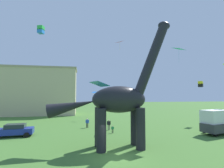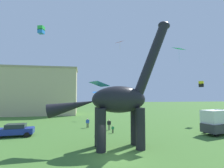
{
  "view_description": "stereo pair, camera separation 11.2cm",
  "coord_description": "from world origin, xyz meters",
  "px_view_note": "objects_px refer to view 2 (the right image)",
  "views": [
    {
      "loc": [
        -3.06,
        -14.35,
        5.12
      ],
      "look_at": [
        0.38,
        4.35,
        6.4
      ],
      "focal_mm": 27.78,
      "sensor_mm": 36.0,
      "label": 1
    },
    {
      "loc": [
        -2.95,
        -14.37,
        5.12
      ],
      "look_at": [
        0.38,
        4.35,
        6.4
      ],
      "focal_mm": 27.78,
      "sensor_mm": 36.0,
      "label": 2
    }
  ],
  "objects_px": {
    "kite_near_low": "(41,30)",
    "kite_high_left": "(120,42)",
    "kite_far_left": "(95,92)",
    "kite_high_right": "(121,97)",
    "person_vendor_side": "(109,124)",
    "kite_trailing": "(201,84)",
    "person_strolling_adult": "(88,122)",
    "parked_box_truck": "(220,122)",
    "parked_sedan_left": "(16,130)",
    "kite_drifting": "(99,84)",
    "person_far_spectator": "(113,129)",
    "kite_mid_center": "(179,49)",
    "dinosaur_sculpture": "(118,99)"
  },
  "relations": [
    {
      "from": "kite_near_low",
      "to": "kite_high_left",
      "type": "bearing_deg",
      "value": -13.38
    },
    {
      "from": "kite_far_left",
      "to": "kite_high_right",
      "type": "relative_size",
      "value": 0.96
    },
    {
      "from": "person_vendor_side",
      "to": "kite_far_left",
      "type": "xyz_separation_m",
      "value": [
        -1.25,
        12.08,
        4.92
      ]
    },
    {
      "from": "kite_trailing",
      "to": "kite_high_right",
      "type": "xyz_separation_m",
      "value": [
        -16.29,
        -3.94,
        -2.37
      ]
    },
    {
      "from": "person_strolling_adult",
      "to": "kite_trailing",
      "type": "distance_m",
      "value": 21.87
    },
    {
      "from": "parked_box_truck",
      "to": "person_strolling_adult",
      "type": "height_order",
      "value": "parked_box_truck"
    },
    {
      "from": "person_strolling_adult",
      "to": "parked_box_truck",
      "type": "bearing_deg",
      "value": 113.65
    },
    {
      "from": "parked_sedan_left",
      "to": "kite_far_left",
      "type": "relative_size",
      "value": 3.43
    },
    {
      "from": "parked_sedan_left",
      "to": "kite_drifting",
      "type": "xyz_separation_m",
      "value": [
        9.59,
        -9.19,
        5.31
      ]
    },
    {
      "from": "person_far_spectator",
      "to": "person_strolling_adult",
      "type": "xyz_separation_m",
      "value": [
        -3.26,
        4.63,
        0.27
      ]
    },
    {
      "from": "kite_trailing",
      "to": "kite_high_left",
      "type": "relative_size",
      "value": 0.91
    },
    {
      "from": "parked_box_truck",
      "to": "kite_far_left",
      "type": "height_order",
      "value": "kite_far_left"
    },
    {
      "from": "kite_high_right",
      "to": "parked_box_truck",
      "type": "bearing_deg",
      "value": -18.75
    },
    {
      "from": "person_far_spectator",
      "to": "kite_drifting",
      "type": "bearing_deg",
      "value": 147.74
    },
    {
      "from": "person_vendor_side",
      "to": "kite_drifting",
      "type": "bearing_deg",
      "value": 147.22
    },
    {
      "from": "person_far_spectator",
      "to": "kite_mid_center",
      "type": "distance_m",
      "value": 13.62
    },
    {
      "from": "kite_mid_center",
      "to": "person_strolling_adult",
      "type": "bearing_deg",
      "value": 142.26
    },
    {
      "from": "kite_high_right",
      "to": "person_vendor_side",
      "type": "bearing_deg",
      "value": 145.66
    },
    {
      "from": "parked_sedan_left",
      "to": "kite_trailing",
      "type": "xyz_separation_m",
      "value": [
        30.07,
        4.78,
        6.47
      ]
    },
    {
      "from": "kite_far_left",
      "to": "person_far_spectator",
      "type": "bearing_deg",
      "value": -84.23
    },
    {
      "from": "kite_high_right",
      "to": "person_strolling_adult",
      "type": "bearing_deg",
      "value": 142.53
    },
    {
      "from": "dinosaur_sculpture",
      "to": "kite_far_left",
      "type": "relative_size",
      "value": 10.36
    },
    {
      "from": "parked_box_truck",
      "to": "kite_drifting",
      "type": "distance_m",
      "value": 18.35
    },
    {
      "from": "kite_far_left",
      "to": "kite_drifting",
      "type": "bearing_deg",
      "value": -93.42
    },
    {
      "from": "parked_sedan_left",
      "to": "person_far_spectator",
      "type": "distance_m",
      "value": 12.42
    },
    {
      "from": "kite_far_left",
      "to": "kite_high_left",
      "type": "height_order",
      "value": "kite_high_left"
    },
    {
      "from": "person_strolling_adult",
      "to": "kite_far_left",
      "type": "xyz_separation_m",
      "value": [
        1.83,
        9.59,
        4.96
      ]
    },
    {
      "from": "person_strolling_adult",
      "to": "kite_mid_center",
      "type": "relative_size",
      "value": 0.75
    },
    {
      "from": "parked_sedan_left",
      "to": "person_far_spectator",
      "type": "height_order",
      "value": "parked_sedan_left"
    },
    {
      "from": "dinosaur_sculpture",
      "to": "parked_sedan_left",
      "type": "height_order",
      "value": "dinosaur_sculpture"
    },
    {
      "from": "person_vendor_side",
      "to": "kite_high_left",
      "type": "distance_m",
      "value": 12.02
    },
    {
      "from": "parked_sedan_left",
      "to": "kite_drifting",
      "type": "relative_size",
      "value": 2.16
    },
    {
      "from": "parked_box_truck",
      "to": "kite_near_low",
      "type": "xyz_separation_m",
      "value": [
        -23.6,
        2.87,
        12.05
      ]
    },
    {
      "from": "kite_trailing",
      "to": "kite_high_right",
      "type": "bearing_deg",
      "value": -166.39
    },
    {
      "from": "person_strolling_adult",
      "to": "kite_high_left",
      "type": "distance_m",
      "value": 13.75
    },
    {
      "from": "parked_box_truck",
      "to": "kite_high_right",
      "type": "bearing_deg",
      "value": 146.81
    },
    {
      "from": "kite_mid_center",
      "to": "person_far_spectator",
      "type": "bearing_deg",
      "value": 153.23
    },
    {
      "from": "kite_far_left",
      "to": "parked_box_truck",
      "type": "bearing_deg",
      "value": -48.44
    },
    {
      "from": "kite_high_left",
      "to": "person_strolling_adult",
      "type": "bearing_deg",
      "value": 116.62
    },
    {
      "from": "kite_drifting",
      "to": "person_far_spectator",
      "type": "bearing_deg",
      "value": 72.51
    },
    {
      "from": "person_strolling_adult",
      "to": "person_vendor_side",
      "type": "bearing_deg",
      "value": 99.11
    },
    {
      "from": "person_far_spectator",
      "to": "kite_near_low",
      "type": "height_order",
      "value": "kite_near_low"
    },
    {
      "from": "parked_box_truck",
      "to": "person_far_spectator",
      "type": "height_order",
      "value": "parked_box_truck"
    },
    {
      "from": "parked_box_truck",
      "to": "person_far_spectator",
      "type": "relative_size",
      "value": 5.82
    },
    {
      "from": "kite_high_right",
      "to": "kite_near_low",
      "type": "bearing_deg",
      "value": -172.57
    },
    {
      "from": "dinosaur_sculpture",
      "to": "kite_high_left",
      "type": "height_order",
      "value": "dinosaur_sculpture"
    },
    {
      "from": "person_far_spectator",
      "to": "kite_high_left",
      "type": "bearing_deg",
      "value": 174.04
    },
    {
      "from": "parked_sedan_left",
      "to": "person_vendor_side",
      "type": "relative_size",
      "value": 2.82
    },
    {
      "from": "person_vendor_side",
      "to": "kite_mid_center",
      "type": "height_order",
      "value": "kite_mid_center"
    },
    {
      "from": "parked_sedan_left",
      "to": "person_vendor_side",
      "type": "bearing_deg",
      "value": 3.22
    }
  ]
}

